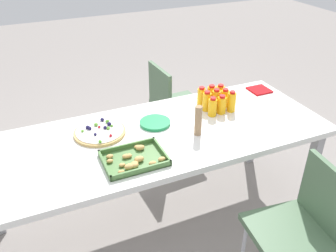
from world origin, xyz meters
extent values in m
plane|color=gray|center=(0.00, 0.00, 0.00)|extent=(12.00, 12.00, 0.00)
cube|color=white|center=(0.00, 0.00, 0.71)|extent=(2.21, 0.83, 0.04)
cube|color=#99999E|center=(-1.03, -0.34, 0.35)|extent=(0.06, 0.06, 0.69)
cube|color=#99999E|center=(-1.03, 0.34, 0.35)|extent=(0.06, 0.06, 0.69)
cube|color=#4C6B4C|center=(-0.45, 0.79, 0.45)|extent=(0.44, 0.44, 0.04)
cube|color=#4C6B4C|center=(-0.63, 0.81, 0.64)|extent=(0.07, 0.38, 0.38)
cylinder|color=silver|center=(-0.30, 0.61, 0.21)|extent=(0.02, 0.02, 0.41)
cylinder|color=silver|center=(-0.62, 0.65, 0.21)|extent=(0.02, 0.02, 0.41)
cube|color=#4C6B4C|center=(-0.54, -0.77, 0.45)|extent=(0.42, 0.42, 0.04)
cube|color=#4C6B4C|center=(-0.35, -0.76, 0.64)|extent=(0.05, 0.38, 0.38)
cylinder|color=silver|center=(-0.69, -0.94, 0.21)|extent=(0.02, 0.02, 0.41)
cylinder|color=silver|center=(-0.70, -0.62, 0.21)|extent=(0.02, 0.02, 0.41)
cylinder|color=silver|center=(-0.37, -0.93, 0.21)|extent=(0.02, 0.02, 0.41)
cylinder|color=silver|center=(-0.39, -0.61, 0.21)|extent=(0.02, 0.02, 0.41)
cylinder|color=#F9AD14|center=(-0.60, -0.22, 0.79)|extent=(0.06, 0.06, 0.12)
cylinder|color=red|center=(-0.60, -0.22, 0.86)|extent=(0.04, 0.04, 0.02)
cylinder|color=#F9AD14|center=(-0.52, -0.22, 0.80)|extent=(0.06, 0.06, 0.13)
cylinder|color=red|center=(-0.52, -0.22, 0.87)|extent=(0.04, 0.04, 0.02)
cylinder|color=#FAAC14|center=(-0.44, -0.22, 0.80)|extent=(0.06, 0.06, 0.13)
cylinder|color=red|center=(-0.44, -0.22, 0.87)|extent=(0.04, 0.04, 0.02)
cylinder|color=#FAAE14|center=(-0.59, -0.15, 0.79)|extent=(0.06, 0.06, 0.12)
cylinder|color=red|center=(-0.59, -0.15, 0.86)|extent=(0.04, 0.04, 0.02)
cylinder|color=#F9AE14|center=(-0.51, -0.14, 0.80)|extent=(0.06, 0.06, 0.13)
cylinder|color=red|center=(-0.51, -0.14, 0.87)|extent=(0.04, 0.04, 0.02)
cylinder|color=#FAAD14|center=(-0.44, -0.15, 0.79)|extent=(0.06, 0.06, 0.13)
cylinder|color=red|center=(-0.44, -0.15, 0.87)|extent=(0.04, 0.04, 0.02)
cylinder|color=#F9AE14|center=(-0.59, -0.07, 0.80)|extent=(0.06, 0.06, 0.13)
cylinder|color=red|center=(-0.59, -0.07, 0.87)|extent=(0.04, 0.04, 0.02)
cylinder|color=#FAAE14|center=(-0.52, -0.07, 0.79)|extent=(0.06, 0.06, 0.12)
cylinder|color=red|center=(-0.52, -0.07, 0.85)|extent=(0.04, 0.04, 0.02)
cylinder|color=#FAAE14|center=(-0.44, -0.07, 0.79)|extent=(0.06, 0.06, 0.12)
cylinder|color=red|center=(-0.44, -0.07, 0.86)|extent=(0.04, 0.04, 0.02)
cylinder|color=tan|center=(0.31, -0.14, 0.74)|extent=(0.32, 0.32, 0.02)
cylinder|color=white|center=(0.31, -0.14, 0.75)|extent=(0.29, 0.29, 0.01)
sphere|color=#66B238|center=(0.24, -0.22, 0.76)|extent=(0.03, 0.03, 0.03)
sphere|color=#1E1947|center=(0.34, -0.10, 0.76)|extent=(0.02, 0.02, 0.02)
sphere|color=#66B238|center=(0.34, -0.01, 0.76)|extent=(0.02, 0.02, 0.02)
sphere|color=#1E1947|center=(0.37, -0.19, 0.76)|extent=(0.02, 0.02, 0.02)
sphere|color=#66B238|center=(0.25, -0.14, 0.76)|extent=(0.02, 0.02, 0.02)
sphere|color=red|center=(0.26, -0.05, 0.76)|extent=(0.02, 0.02, 0.02)
sphere|color=red|center=(0.30, -0.18, 0.76)|extent=(0.02, 0.02, 0.02)
sphere|color=#1E1947|center=(0.24, -0.18, 0.76)|extent=(0.03, 0.03, 0.03)
sphere|color=#66B238|center=(0.41, -0.17, 0.76)|extent=(0.02, 0.02, 0.02)
sphere|color=#1E1947|center=(0.36, -0.18, 0.76)|extent=(0.02, 0.02, 0.02)
sphere|color=#1E1947|center=(0.26, -0.25, 0.76)|extent=(0.02, 0.02, 0.02)
sphere|color=#66B238|center=(0.23, -0.16, 0.76)|extent=(0.02, 0.02, 0.02)
sphere|color=#1E1947|center=(0.27, -0.15, 0.76)|extent=(0.02, 0.02, 0.02)
sphere|color=#66B238|center=(0.31, -0.21, 0.76)|extent=(0.02, 0.02, 0.02)
cube|color=#477238|center=(0.20, 0.21, 0.73)|extent=(0.34, 0.26, 0.01)
cube|color=#477238|center=(0.20, 0.08, 0.75)|extent=(0.34, 0.01, 0.03)
cube|color=#477238|center=(0.20, 0.33, 0.75)|extent=(0.34, 0.01, 0.03)
cube|color=#477238|center=(0.04, 0.21, 0.75)|extent=(0.01, 0.26, 0.03)
cube|color=#477238|center=(0.37, 0.21, 0.75)|extent=(0.01, 0.26, 0.03)
ellipsoid|color=tan|center=(0.14, 0.13, 0.75)|extent=(0.05, 0.04, 0.03)
ellipsoid|color=tan|center=(0.19, 0.24, 0.75)|extent=(0.05, 0.04, 0.03)
ellipsoid|color=tan|center=(0.26, 0.28, 0.75)|extent=(0.05, 0.04, 0.03)
ellipsoid|color=tan|center=(0.24, 0.18, 0.75)|extent=(0.04, 0.03, 0.02)
ellipsoid|color=tan|center=(0.22, 0.26, 0.75)|extent=(0.04, 0.03, 0.02)
ellipsoid|color=tan|center=(0.31, 0.30, 0.75)|extent=(0.04, 0.03, 0.02)
ellipsoid|color=tan|center=(0.23, 0.18, 0.75)|extent=(0.04, 0.03, 0.02)
ellipsoid|color=tan|center=(0.07, 0.28, 0.75)|extent=(0.04, 0.03, 0.02)
ellipsoid|color=tan|center=(0.28, 0.24, 0.75)|extent=(0.04, 0.03, 0.02)
ellipsoid|color=tan|center=(0.15, 0.11, 0.75)|extent=(0.04, 0.03, 0.02)
ellipsoid|color=tan|center=(0.13, 0.30, 0.75)|extent=(0.04, 0.03, 0.02)
ellipsoid|color=tan|center=(0.32, 0.14, 0.75)|extent=(0.04, 0.03, 0.02)
ellipsoid|color=tan|center=(0.33, 0.18, 0.75)|extent=(0.04, 0.03, 0.02)
ellipsoid|color=tan|center=(0.23, 0.28, 0.75)|extent=(0.05, 0.03, 0.03)
cylinder|color=#1E8C4C|center=(-0.05, -0.11, 0.73)|extent=(0.20, 0.20, 0.00)
cylinder|color=#1E8C4C|center=(-0.05, -0.11, 0.74)|extent=(0.20, 0.20, 0.00)
cylinder|color=#1E8C4C|center=(-0.05, -0.11, 0.74)|extent=(0.20, 0.20, 0.00)
cylinder|color=#1E8C4C|center=(-0.05, -0.11, 0.75)|extent=(0.20, 0.20, 0.00)
cube|color=red|center=(-0.97, -0.26, 0.74)|extent=(0.15, 0.15, 0.01)
cylinder|color=#9E7A56|center=(-0.24, 0.11, 0.83)|extent=(0.04, 0.04, 0.19)
camera|label=1|loc=(0.67, 1.74, 1.91)|focal=38.23mm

